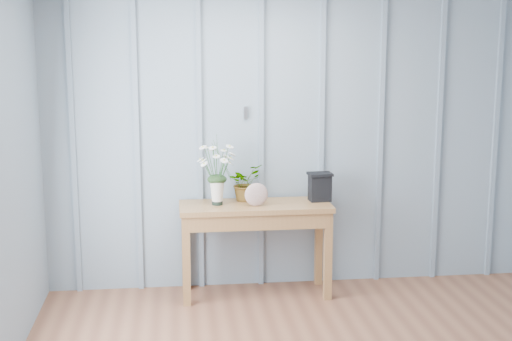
{
  "coord_description": "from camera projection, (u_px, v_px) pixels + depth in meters",
  "views": [
    {
      "loc": [
        -0.96,
        -3.46,
        2.06
      ],
      "look_at": [
        -0.33,
        1.94,
        1.03
      ],
      "focal_mm": 50.0,
      "sensor_mm": 36.0,
      "label": 1
    }
  ],
  "objects": [
    {
      "name": "daisy_vase",
      "position": [
        217.0,
        163.0,
        5.56
      ],
      "size": [
        0.37,
        0.28,
        0.53
      ],
      "color": "black",
      "rests_on": "sideboard"
    },
    {
      "name": "carved_box",
      "position": [
        320.0,
        186.0,
        5.73
      ],
      "size": [
        0.2,
        0.16,
        0.23
      ],
      "color": "black",
      "rests_on": "sideboard"
    },
    {
      "name": "room_shell",
      "position": [
        328.0,
        48.0,
        4.4
      ],
      "size": [
        4.0,
        4.5,
        2.5
      ],
      "color": "#8597A5",
      "rests_on": "ground"
    },
    {
      "name": "felt_disc_vessel",
      "position": [
        256.0,
        195.0,
        5.56
      ],
      "size": [
        0.19,
        0.06,
        0.18
      ],
      "primitive_type": "ellipsoid",
      "rotation": [
        0.0,
        0.0,
        0.06
      ],
      "color": "brown",
      "rests_on": "sideboard"
    },
    {
      "name": "spider_plant",
      "position": [
        245.0,
        183.0,
        5.74
      ],
      "size": [
        0.35,
        0.35,
        0.29
      ],
      "primitive_type": "imported",
      "rotation": [
        0.0,
        0.0,
        0.75
      ],
      "color": "#183115",
      "rests_on": "sideboard"
    },
    {
      "name": "sideboard",
      "position": [
        255.0,
        218.0,
        5.67
      ],
      "size": [
        1.2,
        0.45,
        0.75
      ],
      "color": "olive",
      "rests_on": "ground"
    }
  ]
}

